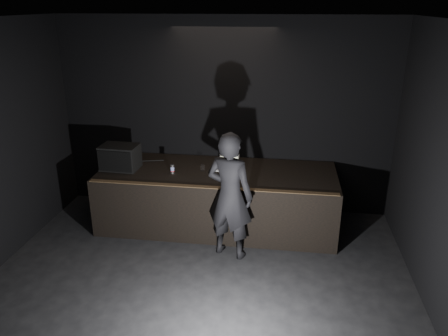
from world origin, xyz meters
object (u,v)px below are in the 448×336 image
stage_monitor (120,157)px  laptop (227,165)px  beer_can (172,169)px  person (230,196)px  stage_riser (218,198)px

stage_monitor → laptop: stage_monitor is taller
stage_monitor → beer_can: stage_monitor is taller
stage_monitor → laptop: (1.82, 0.26, -0.14)m
stage_monitor → laptop: size_ratio=1.56×
laptop → beer_can: size_ratio=2.67×
beer_can → stage_monitor: bearing=174.3°
laptop → person: 1.10m
beer_can → laptop: bearing=21.7°
stage_monitor → beer_can: 0.95m
person → beer_can: bearing=-17.2°
stage_riser → laptop: 0.60m
stage_monitor → stage_riser: bearing=6.7°
stage_monitor → laptop: 1.84m
laptop → person: person is taller
laptop → person: bearing=-68.1°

